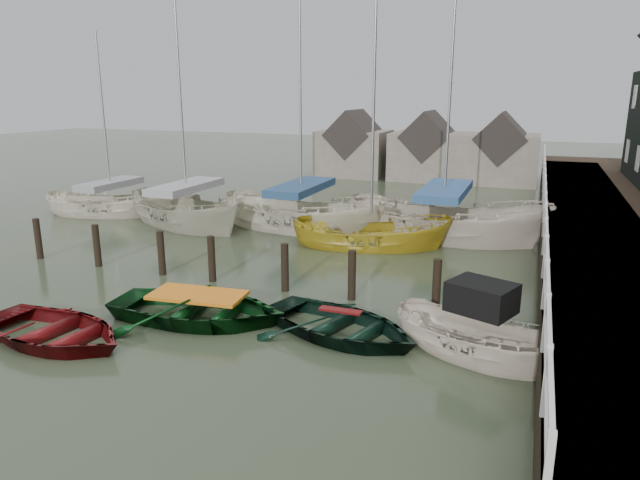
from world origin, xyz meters
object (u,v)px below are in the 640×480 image
at_px(sailboat_b, 301,227).
at_px(rowboat_red, 55,342).
at_px(rowboat_dkgreen, 340,336).
at_px(sailboat_d, 442,236).
at_px(sailboat_c, 370,246).
at_px(rowboat_green, 199,321).
at_px(sailboat_e, 112,213).
at_px(motorboat, 477,352).
at_px(sailboat_a, 188,223).

bearing_deg(sailboat_b, rowboat_red, -176.85).
bearing_deg(rowboat_dkgreen, sailboat_d, 13.79).
distance_m(rowboat_dkgreen, sailboat_b, 10.89).
bearing_deg(sailboat_c, rowboat_green, 154.67).
xyz_separation_m(rowboat_red, sailboat_e, (-8.34, 11.80, 0.06)).
relative_size(rowboat_red, motorboat, 0.93).
relative_size(rowboat_dkgreen, sailboat_b, 0.35).
bearing_deg(sailboat_e, sailboat_a, -114.62).
bearing_deg(motorboat, sailboat_b, 62.06).
height_order(rowboat_red, rowboat_dkgreen, rowboat_dkgreen).
bearing_deg(rowboat_red, sailboat_a, 26.39).
height_order(rowboat_red, rowboat_green, rowboat_green).
bearing_deg(rowboat_green, rowboat_dkgreen, -89.76).
bearing_deg(sailboat_e, rowboat_dkgreen, -139.68).
height_order(motorboat, sailboat_a, sailboat_a).
relative_size(rowboat_dkgreen, sailboat_e, 0.43).
relative_size(sailboat_b, sailboat_e, 1.22).
bearing_deg(sailboat_a, rowboat_red, -137.32).
relative_size(sailboat_c, sailboat_e, 1.21).
bearing_deg(rowboat_red, sailboat_b, 2.87).
height_order(sailboat_a, sailboat_e, sailboat_a).
bearing_deg(sailboat_c, sailboat_d, -55.65).
xyz_separation_m(rowboat_red, sailboat_a, (-3.83, 11.20, 0.06)).
height_order(rowboat_red, sailboat_b, sailboat_b).
bearing_deg(rowboat_green, sailboat_c, -19.80).
xyz_separation_m(rowboat_green, rowboat_dkgreen, (3.60, 0.38, 0.00)).
xyz_separation_m(rowboat_green, sailboat_c, (2.07, 8.33, 0.02)).
distance_m(rowboat_green, rowboat_dkgreen, 3.62).
relative_size(sailboat_a, sailboat_d, 0.95).
bearing_deg(sailboat_d, sailboat_e, 102.68).
height_order(rowboat_green, sailboat_b, sailboat_b).
bearing_deg(sailboat_d, rowboat_dkgreen, -175.60).
distance_m(sailboat_a, sailboat_e, 4.56).
height_order(rowboat_green, sailboat_e, sailboat_e).
xyz_separation_m(sailboat_a, sailboat_c, (8.31, -0.62, -0.04)).
bearing_deg(rowboat_green, sailboat_d, -27.97).
xyz_separation_m(rowboat_red, motorboat, (9.12, 2.64, 0.11)).
relative_size(sailboat_d, sailboat_e, 1.37).
relative_size(rowboat_dkgreen, motorboat, 0.94).
xyz_separation_m(rowboat_green, sailboat_a, (-6.24, 8.95, 0.06)).
distance_m(rowboat_red, sailboat_d, 14.56).
distance_m(motorboat, sailboat_e, 19.72).
relative_size(sailboat_c, sailboat_d, 0.88).
bearing_deg(sailboat_a, rowboat_dkgreen, -107.25).
height_order(motorboat, sailboat_b, sailboat_b).
xyz_separation_m(rowboat_red, sailboat_d, (6.74, 12.90, 0.06)).
relative_size(rowboat_red, rowboat_green, 0.89).
height_order(rowboat_red, sailboat_c, sailboat_c).
bearing_deg(motorboat, sailboat_e, 84.34).
xyz_separation_m(rowboat_dkgreen, sailboat_b, (-5.01, 9.67, 0.06)).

